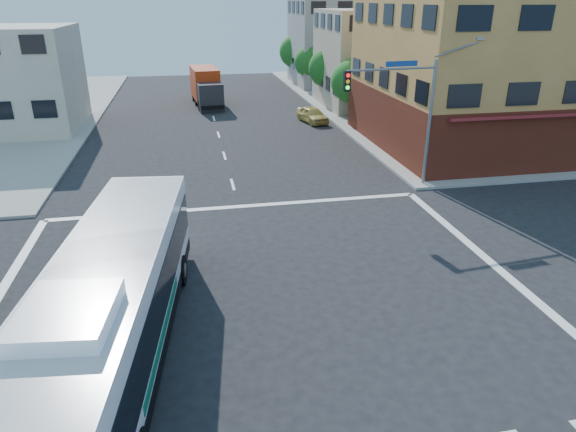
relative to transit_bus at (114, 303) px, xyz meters
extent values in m
plane|color=black|center=(4.73, 1.92, -1.91)|extent=(120.00, 120.00, 0.00)
cube|color=gray|center=(39.73, 36.92, -1.83)|extent=(50.00, 50.00, 0.15)
cube|color=#D2914B|center=(24.73, 20.42, 5.09)|extent=(18.00, 15.00, 14.00)
cube|color=#531C13|center=(24.73, 20.42, 0.09)|extent=(18.09, 15.08, 4.00)
cube|color=maroon|center=(24.73, 13.32, 1.69)|extent=(16.00, 1.60, 0.51)
cube|color=#B8A58D|center=(21.73, 35.92, 2.59)|extent=(12.00, 10.00, 9.00)
cube|color=gray|center=(21.73, 49.92, 3.09)|extent=(12.00, 10.00, 10.00)
cylinder|color=gray|center=(15.53, 12.72, 1.59)|extent=(0.18, 0.18, 7.00)
cylinder|color=gray|center=(13.03, 12.47, 4.69)|extent=(5.01, 0.62, 0.12)
cube|color=black|center=(10.53, 12.22, 4.19)|extent=(0.32, 0.30, 1.00)
sphere|color=#FF0C0C|center=(10.53, 12.05, 4.49)|extent=(0.20, 0.20, 0.20)
sphere|color=yellow|center=(10.53, 12.05, 4.19)|extent=(0.20, 0.20, 0.20)
sphere|color=#19FF33|center=(10.53, 12.05, 3.89)|extent=(0.20, 0.20, 0.20)
cube|color=navy|center=(13.53, 12.52, 4.94)|extent=(1.80, 0.22, 0.28)
cube|color=gray|center=(18.03, 12.97, 6.09)|extent=(0.50, 0.22, 0.14)
cylinder|color=#3A2915|center=(16.53, 29.92, -0.95)|extent=(0.28, 0.28, 1.92)
sphere|color=#195418|center=(16.53, 29.92, 1.46)|extent=(3.60, 3.60, 3.60)
sphere|color=#195418|center=(16.93, 29.62, 2.36)|extent=(2.52, 2.52, 2.52)
cylinder|color=#3A2915|center=(16.53, 37.92, -0.91)|extent=(0.28, 0.28, 1.99)
sphere|color=#195418|center=(16.53, 37.92, 1.61)|extent=(3.80, 3.80, 3.80)
sphere|color=#195418|center=(16.93, 37.62, 2.56)|extent=(2.66, 2.66, 2.66)
cylinder|color=#3A2915|center=(16.53, 45.92, -0.96)|extent=(0.28, 0.28, 1.89)
sphere|color=#195418|center=(16.53, 45.92, 1.34)|extent=(3.40, 3.40, 3.40)
sphere|color=#195418|center=(16.93, 45.62, 2.19)|extent=(2.38, 2.38, 2.38)
cylinder|color=#3A2915|center=(16.53, 53.92, -0.89)|extent=(0.28, 0.28, 2.03)
sphere|color=#195418|center=(16.53, 53.92, 1.72)|extent=(4.00, 4.00, 4.00)
sphere|color=#195418|center=(16.93, 53.62, 2.72)|extent=(2.80, 2.80, 2.80)
cube|color=black|center=(0.00, 0.02, -1.31)|extent=(4.33, 13.42, 0.49)
cube|color=white|center=(0.00, 0.02, 0.04)|extent=(4.31, 13.40, 3.13)
cube|color=black|center=(0.00, 0.02, 0.23)|extent=(4.32, 13.01, 1.37)
cube|color=black|center=(0.76, 6.49, 0.12)|extent=(2.56, 0.37, 1.48)
cube|color=#E5590C|center=(0.77, 6.53, 1.22)|extent=(2.09, 0.30, 0.31)
cube|color=white|center=(0.00, 0.02, 1.53)|extent=(4.23, 13.13, 0.13)
cube|color=white|center=(-0.38, -3.25, 1.80)|extent=(2.23, 2.62, 0.39)
cube|color=#0C6F4B|center=(-1.46, -0.36, -0.76)|extent=(0.72, 5.99, 0.31)
cube|color=#0C6F4B|center=(1.34, -0.69, -0.76)|extent=(0.72, 5.99, 0.31)
cylinder|color=black|center=(-0.81, 4.36, -1.34)|extent=(0.46, 1.17, 1.14)
cylinder|color=#99999E|center=(-0.96, 4.38, -1.34)|extent=(0.11, 0.57, 0.57)
cylinder|color=black|center=(1.80, 4.05, -1.34)|extent=(0.46, 1.17, 1.14)
cylinder|color=#99999E|center=(1.95, 4.03, -1.34)|extent=(0.11, 0.57, 0.57)
cube|color=#242329|center=(4.70, 36.42, -0.62)|extent=(2.46, 2.36, 2.58)
cube|color=black|center=(4.78, 35.48, -0.22)|extent=(2.08, 0.25, 0.99)
cube|color=#BE310D|center=(4.39, 40.18, 0.17)|extent=(2.83, 5.74, 2.98)
cube|color=black|center=(4.49, 38.99, -1.36)|extent=(2.83, 8.09, 0.30)
cylinder|color=black|center=(3.65, 36.53, -1.41)|extent=(0.36, 1.01, 0.99)
cylinder|color=black|center=(5.72, 36.70, -1.41)|extent=(0.36, 1.01, 0.99)
cylinder|color=black|center=(3.41, 39.40, -1.41)|extent=(0.36, 1.01, 0.99)
cylinder|color=black|center=(5.48, 39.57, -1.41)|extent=(0.36, 1.01, 0.99)
cylinder|color=black|center=(3.20, 41.87, -1.41)|extent=(0.36, 1.01, 0.99)
cylinder|color=black|center=(5.28, 42.04, -1.41)|extent=(0.36, 1.01, 0.99)
imported|color=tan|center=(13.05, 29.70, -1.23)|extent=(2.40, 4.21, 1.35)
camera|label=1|loc=(2.51, -13.29, 8.07)|focal=32.00mm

